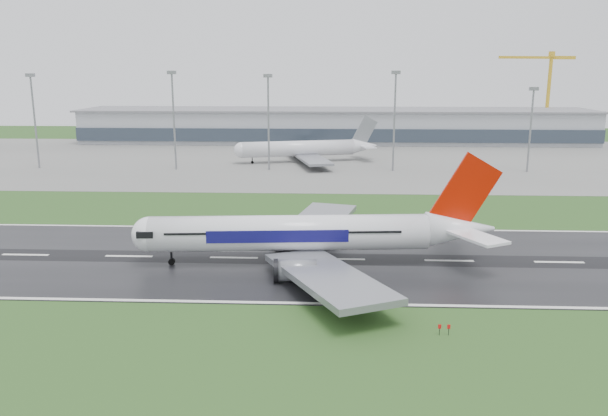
{
  "coord_description": "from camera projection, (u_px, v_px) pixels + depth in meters",
  "views": [
    {
      "loc": [
        -2.06,
        -106.59,
        34.64
      ],
      "look_at": [
        -7.38,
        12.0,
        7.0
      ],
      "focal_mm": 35.43,
      "sensor_mm": 36.0,
      "label": 1
    }
  ],
  "objects": [
    {
      "name": "floodmast_0",
      "position": [
        35.0,
        123.0,
        209.77
      ],
      "size": [
        0.64,
        0.64,
        31.89
      ],
      "primitive_type": "cylinder",
      "color": "gray",
      "rests_on": "ground"
    },
    {
      "name": "floodmast_1",
      "position": [
        174.0,
        123.0,
        207.51
      ],
      "size": [
        0.64,
        0.64,
        32.8
      ],
      "primitive_type": "cylinder",
      "color": "gray",
      "rests_on": "ground"
    },
    {
      "name": "tower_crane",
      "position": [
        548.0,
        96.0,
        296.6
      ],
      "size": [
        41.71,
        16.62,
        42.94
      ],
      "primitive_type": null,
      "rotation": [
        0.0,
        0.0,
        0.34
      ],
      "color": "gold",
      "rests_on": "ground"
    },
    {
      "name": "floodmast_2",
      "position": [
        269.0,
        125.0,
        206.2
      ],
      "size": [
        0.64,
        0.64,
        31.71
      ],
      "primitive_type": "cylinder",
      "color": "gray",
      "rests_on": "ground"
    },
    {
      "name": "floodmast_4",
      "position": [
        530.0,
        132.0,
        202.79
      ],
      "size": [
        0.64,
        0.64,
        27.53
      ],
      "primitive_type": "cylinder",
      "color": "gray",
      "rests_on": "ground"
    },
    {
      "name": "parked_airliner",
      "position": [
        304.0,
        140.0,
        226.22
      ],
      "size": [
        67.74,
        64.97,
        16.5
      ],
      "primitive_type": null,
      "rotation": [
        0.0,
        0.0,
        0.26
      ],
      "color": "silver",
      "rests_on": "apron"
    },
    {
      "name": "apron",
      "position": [
        336.0,
        160.0,
        233.08
      ],
      "size": [
        400.0,
        130.0,
        0.08
      ],
      "primitive_type": "cube",
      "color": "slate",
      "rests_on": "ground"
    },
    {
      "name": "ground",
      "position": [
        341.0,
        260.0,
        111.47
      ],
      "size": [
        520.0,
        520.0,
        0.0
      ],
      "primitive_type": "plane",
      "color": "#23471A",
      "rests_on": "ground"
    },
    {
      "name": "main_airliner",
      "position": [
        315.0,
        211.0,
        107.11
      ],
      "size": [
        70.37,
        67.53,
        19.3
      ],
      "primitive_type": null,
      "rotation": [
        0.0,
        0.0,
        0.08
      ],
      "color": "white",
      "rests_on": "runway"
    },
    {
      "name": "terminal",
      "position": [
        335.0,
        126.0,
        289.77
      ],
      "size": [
        240.0,
        36.0,
        15.0
      ],
      "primitive_type": "cube",
      "color": "#979BA2",
      "rests_on": "ground"
    },
    {
      "name": "floodmast_3",
      "position": [
        394.0,
        123.0,
        204.19
      ],
      "size": [
        0.64,
        0.64,
        32.84
      ],
      "primitive_type": "cylinder",
      "color": "gray",
      "rests_on": "ground"
    },
    {
      "name": "runway",
      "position": [
        341.0,
        259.0,
        111.46
      ],
      "size": [
        400.0,
        45.0,
        0.1
      ],
      "primitive_type": "cube",
      "color": "black",
      "rests_on": "ground"
    }
  ]
}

